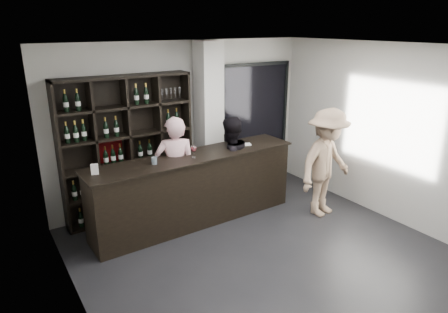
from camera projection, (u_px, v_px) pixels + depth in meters
floor at (279, 265)px, 5.52m from camera, size 5.00×5.50×0.01m
wine_shelf at (128, 149)px, 6.60m from camera, size 2.20×0.35×2.40m
structural_column at (209, 123)px, 7.21m from camera, size 0.40×0.40×2.90m
glass_panel at (255, 116)px, 8.01m from camera, size 1.60×0.08×2.10m
tasting_counter at (195, 189)px, 6.55m from camera, size 3.55×0.73×1.17m
taster_pink at (176, 171)px, 6.45m from camera, size 0.77×0.65×1.80m
taster_black at (230, 165)px, 6.93m from camera, size 0.88×0.72×1.67m
customer at (326, 163)px, 6.72m from camera, size 1.30×0.88×1.87m
wine_glass at (194, 151)px, 6.22m from camera, size 0.10×0.10×0.22m
spit_cup at (154, 161)px, 5.94m from camera, size 0.10×0.10×0.11m
napkin_stack at (247, 144)px, 6.90m from camera, size 0.16×0.16×0.02m
card_stand at (95, 169)px, 5.54m from camera, size 0.11×0.08×0.15m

